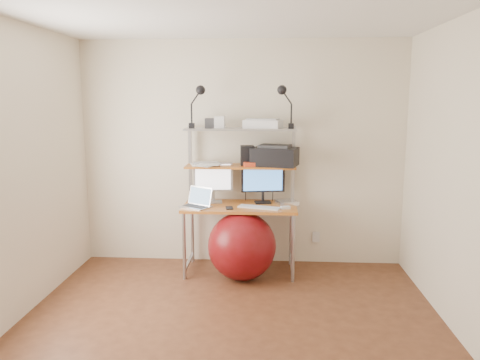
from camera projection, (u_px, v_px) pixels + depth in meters
The scene contains 20 objects.
room at pixel (228, 182), 3.47m from camera, with size 3.60×3.60×3.60m.
computer_desk at pixel (240, 184), 5.00m from camera, with size 1.20×0.60×1.57m.
wall_outlet at pixel (316, 237), 5.34m from camera, with size 0.08×0.01×0.12m, color silver.
monitor_silver at pixel (213, 179), 5.09m from camera, with size 0.43×0.17×0.47m.
monitor_black at pixel (263, 181), 5.06m from camera, with size 0.47×0.16×0.47m.
laptop at pixel (198, 203), 4.90m from camera, with size 0.38×0.36×0.26m.
keyboard at pixel (259, 207), 4.85m from camera, with size 0.44×0.12×0.01m, color silver.
mouse at pixel (285, 207), 4.81m from camera, with size 0.10×0.06×0.03m, color silver.
mac_mini at pixel (287, 202), 5.03m from camera, with size 0.21×0.21×0.04m, color silver.
phone at pixel (229, 208), 4.83m from camera, with size 0.07×0.13×0.01m, color black.
printer at pixel (275, 156), 4.99m from camera, with size 0.54×0.43×0.22m.
nas_cube at pixel (247, 155), 5.03m from camera, with size 0.14×0.14×0.21m, color black.
red_box at pixel (251, 164), 4.95m from camera, with size 0.16×0.11×0.04m, color #CC4020.
scanner at pixel (263, 124), 4.95m from camera, with size 0.43×0.34×0.10m.
box_white at pixel (220, 122), 4.95m from camera, with size 0.11×0.09×0.12m, color silver.
box_grey at pixel (210, 123), 4.99m from camera, with size 0.10×0.10×0.10m, color #2C2C2E.
clip_lamp_left at pixel (199, 97), 4.87m from camera, with size 0.18×0.10×0.45m.
clip_lamp_right at pixel (284, 97), 4.81m from camera, with size 0.18×0.10×0.45m.
exercise_ball at pixel (242, 246), 4.84m from camera, with size 0.71×0.71×0.71m, color maroon.
paper_stack at pixel (206, 164), 5.05m from camera, with size 0.38×0.42×0.02m.
Camera 1 is at (0.31, -3.41, 1.86)m, focal length 35.00 mm.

